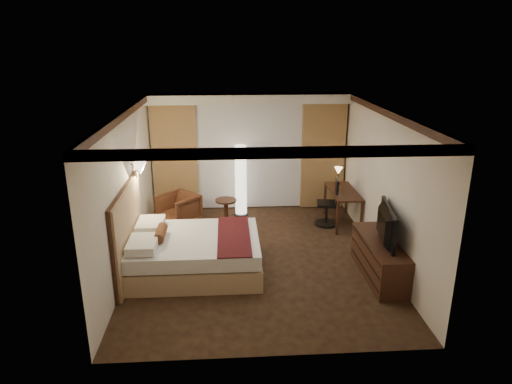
{
  "coord_description": "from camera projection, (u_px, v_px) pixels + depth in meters",
  "views": [
    {
      "loc": [
        -0.52,
        -7.55,
        3.82
      ],
      "look_at": [
        0.0,
        0.4,
        1.15
      ],
      "focal_mm": 32.0,
      "sensor_mm": 36.0,
      "label": 1
    }
  ],
  "objects": [
    {
      "name": "dresser",
      "position": [
        379.0,
        259.0,
        7.66
      ],
      "size": [
        0.5,
        1.67,
        0.65
      ],
      "primitive_type": null,
      "color": "black",
      "rests_on": "floor"
    },
    {
      "name": "floor_lamp",
      "position": [
        241.0,
        181.0,
        10.22
      ],
      "size": [
        0.34,
        0.34,
        1.63
      ],
      "primitive_type": null,
      "color": "white",
      "rests_on": "floor"
    },
    {
      "name": "headboard",
      "position": [
        128.0,
        232.0,
        7.65
      ],
      "size": [
        0.12,
        2.01,
        1.5
      ],
      "primitive_type": null,
      "color": "tan",
      "rests_on": "floor"
    },
    {
      "name": "armchair",
      "position": [
        179.0,
        208.0,
        9.82
      ],
      "size": [
        1.0,
        1.0,
        0.75
      ],
      "primitive_type": "imported",
      "rotation": [
        0.0,
        0.0,
        -0.78
      ],
      "color": "#4F2117",
      "rests_on": "floor"
    },
    {
      "name": "desk_lamp",
      "position": [
        338.0,
        176.0,
        10.18
      ],
      "size": [
        0.18,
        0.18,
        0.34
      ],
      "primitive_type": null,
      "color": "#FFD899",
      "rests_on": "desk"
    },
    {
      "name": "crown_molding",
      "position": [
        258.0,
        114.0,
        7.55
      ],
      "size": [
        4.5,
        5.5,
        0.12
      ],
      "primitive_type": null,
      "color": "black",
      "rests_on": "ceiling"
    },
    {
      "name": "bed",
      "position": [
        196.0,
        253.0,
        7.85
      ],
      "size": [
        2.2,
        1.71,
        0.64
      ],
      "primitive_type": null,
      "color": "white",
      "rests_on": "floor"
    },
    {
      "name": "office_chair",
      "position": [
        327.0,
        202.0,
        9.75
      ],
      "size": [
        0.57,
        0.57,
        1.04
      ],
      "primitive_type": null,
      "rotation": [
        0.0,
        0.0,
        -0.16
      ],
      "color": "black",
      "rests_on": "floor"
    },
    {
      "name": "right_wall",
      "position": [
        384.0,
        186.0,
        8.1
      ],
      "size": [
        0.02,
        5.5,
        2.7
      ],
      "primitive_type": "cube",
      "color": "white",
      "rests_on": "floor"
    },
    {
      "name": "curtain_right_drape",
      "position": [
        323.0,
        156.0,
        10.57
      ],
      "size": [
        1.0,
        0.14,
        2.45
      ],
      "primitive_type": "cube",
      "color": "#A77A4C",
      "rests_on": "back_wall"
    },
    {
      "name": "back_wall",
      "position": [
        249.0,
        152.0,
        10.56
      ],
      "size": [
        4.5,
        0.02,
        2.7
      ],
      "primitive_type": "cube",
      "color": "white",
      "rests_on": "floor"
    },
    {
      "name": "wall_sconce",
      "position": [
        140.0,
        168.0,
        8.19
      ],
      "size": [
        0.24,
        0.24,
        0.24
      ],
      "primitive_type": null,
      "color": "white",
      "rests_on": "left_wall"
    },
    {
      "name": "television",
      "position": [
        381.0,
        223.0,
        7.45
      ],
      "size": [
        0.82,
        1.23,
        0.15
      ],
      "primitive_type": "imported",
      "rotation": [
        0.0,
        0.0,
        1.42
      ],
      "color": "black",
      "rests_on": "dresser"
    },
    {
      "name": "desk",
      "position": [
        342.0,
        207.0,
        9.87
      ],
      "size": [
        0.55,
        1.32,
        0.75
      ],
      "primitive_type": null,
      "color": "black",
      "rests_on": "floor"
    },
    {
      "name": "curtain_left_drape",
      "position": [
        175.0,
        159.0,
        10.36
      ],
      "size": [
        1.0,
        0.14,
        2.45
      ],
      "primitive_type": "cube",
      "color": "#A77A4C",
      "rests_on": "back_wall"
    },
    {
      "name": "ceiling",
      "position": [
        258.0,
        111.0,
        7.53
      ],
      "size": [
        4.5,
        5.5,
        0.01
      ],
      "primitive_type": "cube",
      "color": "white",
      "rests_on": "back_wall"
    },
    {
      "name": "floor",
      "position": [
        257.0,
        258.0,
        8.39
      ],
      "size": [
        4.5,
        5.5,
        0.01
      ],
      "primitive_type": "cube",
      "color": "black",
      "rests_on": "ground"
    },
    {
      "name": "side_table",
      "position": [
        226.0,
        211.0,
        10.01
      ],
      "size": [
        0.46,
        0.46,
        0.51
      ],
      "primitive_type": null,
      "color": "black",
      "rests_on": "floor"
    },
    {
      "name": "curtain_sheer",
      "position": [
        250.0,
        157.0,
        10.52
      ],
      "size": [
        2.48,
        0.04,
        2.45
      ],
      "primitive_type": "cube",
      "color": "silver",
      "rests_on": "back_wall"
    },
    {
      "name": "soffit",
      "position": [
        250.0,
        99.0,
        9.93
      ],
      "size": [
        4.5,
        0.5,
        0.2
      ],
      "primitive_type": "cube",
      "color": "white",
      "rests_on": "ceiling"
    },
    {
      "name": "left_wall",
      "position": [
        127.0,
        191.0,
        7.82
      ],
      "size": [
        0.02,
        5.5,
        2.7
      ],
      "primitive_type": "cube",
      "color": "white",
      "rests_on": "floor"
    }
  ]
}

